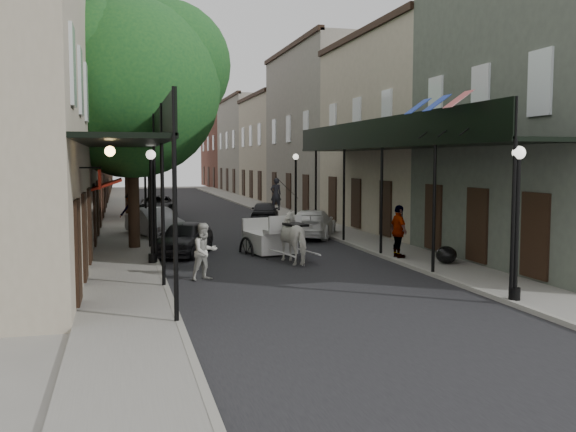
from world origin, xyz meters
TOP-DOWN VIEW (x-y plane):
  - ground at (0.00, 0.00)m, footprint 140.00×140.00m
  - road at (0.00, 20.00)m, footprint 8.00×90.00m
  - sidewalk_left at (-5.00, 20.00)m, footprint 2.20×90.00m
  - sidewalk_right at (5.00, 20.00)m, footprint 2.20×90.00m
  - building_row_left at (-8.60, 30.00)m, footprint 5.00×80.00m
  - building_row_right at (8.60, 30.00)m, footprint 5.00×80.00m
  - gallery_left at (-4.79, 6.98)m, footprint 2.20×18.05m
  - gallery_right at (4.79, 6.98)m, footprint 2.20×18.05m
  - tree_near at (-4.20, 10.18)m, footprint 7.31×6.80m
  - tree_far at (-4.25, 24.18)m, footprint 6.45×6.00m
  - lamppost_right_near at (4.10, -2.00)m, footprint 0.32×0.32m
  - lamppost_left at (-4.10, 6.00)m, footprint 0.32×0.32m
  - lamppost_right_far at (4.10, 18.00)m, footprint 0.32×0.32m
  - horse at (0.69, 5.47)m, footprint 1.29×2.17m
  - carriage at (0.19, 8.09)m, footprint 2.02×2.75m
  - pedestrian_walking at (-2.75, 3.09)m, footprint 1.01×0.92m
  - pedestrian_sidewalk_left at (-4.58, 17.02)m, footprint 1.31×1.01m
  - pedestrian_sidewalk_right at (4.20, 4.93)m, footprint 0.48×1.09m
  - car_left_near at (-2.86, 8.19)m, footprint 2.79×4.03m
  - car_left_mid at (-3.60, 14.00)m, footprint 2.68×4.32m
  - car_left_far at (-2.86, 24.94)m, footprint 2.57×4.94m
  - car_right_near at (3.26, 12.13)m, footprint 3.46×4.71m
  - car_right_far at (2.60, 19.00)m, footprint 2.38×3.94m
  - trash_bags at (5.29, 3.53)m, footprint 0.94×1.09m

SIDE VIEW (x-z plane):
  - ground at x=0.00m, z-range 0.00..0.00m
  - road at x=0.00m, z-range 0.00..0.01m
  - sidewalk_left at x=-5.00m, z-range 0.00..0.12m
  - sidewalk_right at x=5.00m, z-range 0.00..0.12m
  - trash_bags at x=5.29m, z-range 0.10..0.68m
  - car_right_far at x=2.60m, z-range 0.00..1.26m
  - car_right_near at x=3.26m, z-range 0.00..1.27m
  - car_left_near at x=-2.86m, z-range 0.00..1.27m
  - car_left_far at x=-2.86m, z-range 0.00..1.33m
  - car_left_mid at x=-3.60m, z-range 0.00..1.34m
  - pedestrian_walking at x=-2.75m, z-range 0.00..1.68m
  - horse at x=0.69m, z-range 0.00..1.72m
  - pedestrian_sidewalk_left at x=-4.58m, z-range 0.12..1.91m
  - pedestrian_sidewalk_right at x=4.20m, z-range 0.12..1.95m
  - carriage at x=0.19m, z-range -0.32..2.55m
  - lamppost_right_near at x=4.10m, z-range 0.19..3.90m
  - lamppost_left at x=-4.10m, z-range 0.19..3.90m
  - lamppost_right_far at x=4.10m, z-range 0.19..3.90m
  - gallery_left at x=-4.79m, z-range 1.61..6.49m
  - gallery_right at x=4.79m, z-range 1.61..6.49m
  - building_row_left at x=-8.60m, z-range 0.00..10.50m
  - building_row_right at x=8.60m, z-range 0.00..10.50m
  - tree_far at x=-4.25m, z-range 1.53..10.14m
  - tree_near at x=-4.20m, z-range 1.67..11.30m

